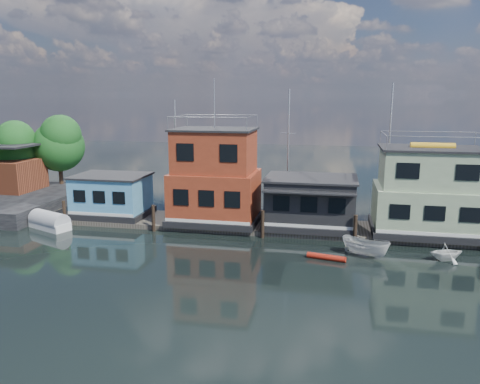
% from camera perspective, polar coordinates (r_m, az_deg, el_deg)
% --- Properties ---
extents(ground, '(160.00, 160.00, 0.00)m').
position_cam_1_polar(ground, '(27.74, 8.11, -11.61)').
color(ground, black).
rests_on(ground, ground).
extents(dock, '(48.00, 5.00, 0.40)m').
position_cam_1_polar(dock, '(38.99, 9.23, -4.41)').
color(dock, '#595147').
rests_on(dock, ground).
extents(houseboat_blue, '(6.40, 4.90, 3.66)m').
position_cam_1_polar(houseboat_blue, '(43.03, -15.37, -0.41)').
color(houseboat_blue, black).
rests_on(houseboat_blue, dock).
extents(houseboat_red, '(7.40, 5.90, 11.86)m').
position_cam_1_polar(houseboat_red, '(39.32, -3.05, 1.70)').
color(houseboat_red, black).
rests_on(houseboat_red, dock).
extents(houseboat_dark, '(7.40, 6.10, 4.06)m').
position_cam_1_polar(houseboat_dark, '(38.44, 8.59, -1.21)').
color(houseboat_dark, black).
rests_on(houseboat_dark, dock).
extents(houseboat_green, '(8.40, 5.90, 7.03)m').
position_cam_1_polar(houseboat_green, '(38.86, 22.01, -0.10)').
color(houseboat_green, black).
rests_on(houseboat_green, dock).
extents(pilings, '(42.28, 0.28, 2.20)m').
position_cam_1_polar(pilings, '(36.07, 8.55, -4.23)').
color(pilings, '#2D2116').
rests_on(pilings, ground).
extents(background_masts, '(36.40, 0.16, 12.00)m').
position_cam_1_polar(background_masts, '(43.93, 16.02, 4.23)').
color(background_masts, silver).
rests_on(background_masts, ground).
extents(shore, '(12.40, 15.72, 8.24)m').
position_cam_1_polar(shore, '(52.75, -25.93, 2.55)').
color(shore, black).
rests_on(shore, ground).
extents(tarp_runabout, '(4.14, 2.89, 1.57)m').
position_cam_1_polar(tarp_runabout, '(42.14, -22.20, -3.39)').
color(tarp_runabout, white).
rests_on(tarp_runabout, ground).
extents(motorboat, '(3.72, 2.84, 1.36)m').
position_cam_1_polar(motorboat, '(33.57, 15.05, -6.49)').
color(motorboat, silver).
rests_on(motorboat, ground).
extents(red_kayak, '(2.66, 0.96, 0.39)m').
position_cam_1_polar(red_kayak, '(32.45, 10.48, -7.81)').
color(red_kayak, '#B32313').
rests_on(red_kayak, ground).
extents(dinghy_white, '(2.82, 2.62, 1.22)m').
position_cam_1_polar(dinghy_white, '(34.58, 23.85, -6.69)').
color(dinghy_white, white).
rests_on(dinghy_white, ground).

